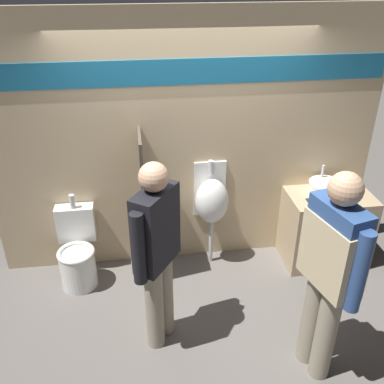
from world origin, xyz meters
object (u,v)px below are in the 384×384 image
sink_basin (325,188)px  person_with_lanyard (157,251)px  toilet (77,254)px  cell_phone (311,202)px  person_in_vest (330,266)px  urinal_near_counter (212,201)px

sink_basin → person_with_lanyard: size_ratio=0.20×
toilet → person_with_lanyard: person_with_lanyard is taller
cell_phone → person_in_vest: size_ratio=0.08×
urinal_near_counter → person_with_lanyard: 1.24m
toilet → urinal_near_counter: bearing=5.7°
sink_basin → person_in_vest: 1.58m
cell_phone → urinal_near_counter: size_ratio=0.12×
sink_basin → person_in_vest: person_in_vest is taller
toilet → person_with_lanyard: size_ratio=0.54×
urinal_near_counter → person_in_vest: bearing=-68.4°
cell_phone → sink_basin: bearing=37.7°
person_in_vest → person_with_lanyard: (-1.25, 0.49, -0.09)m
urinal_near_counter → person_with_lanyard: size_ratio=0.69×
sink_basin → person_with_lanyard: bearing=-152.6°
person_in_vest → person_with_lanyard: size_ratio=1.04×
cell_phone → toilet: bearing=177.5°
person_in_vest → person_with_lanyard: bearing=54.1°
sink_basin → toilet: bearing=-178.7°
urinal_near_counter → toilet: size_ratio=1.28×
sink_basin → urinal_near_counter: (-1.22, 0.08, -0.11)m
cell_phone → person_with_lanyard: bearing=-154.1°
toilet → person_in_vest: person_in_vest is taller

